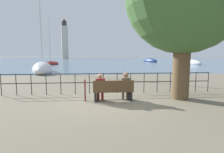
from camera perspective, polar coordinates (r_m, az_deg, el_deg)
The scene contains 12 objects.
ground_plane at distance 7.55m, azimuth 0.36°, elevation -7.90°, with size 1000.00×1000.00×0.00m, color #7A705B.
harbor_water at distance 167.59m, azimuth -5.13°, elevation 6.09°, with size 600.00×300.00×0.01m.
park_bench at distance 7.39m, azimuth 0.41°, elevation -4.80°, with size 1.70×0.45×0.90m.
seated_person_left at distance 7.40m, azimuth -3.85°, elevation -3.11°, with size 0.39×0.35×1.17m.
seated_person_right at distance 7.49m, azimuth 4.49°, elevation -2.69°, with size 0.41×0.35×1.23m.
promenade_railing at distance 8.85m, azimuth -0.58°, elevation -1.15°, with size 10.59×0.04×1.05m.
closed_umbrella at distance 7.42m, azimuth -8.80°, elevation -3.96°, with size 0.09×0.09×0.97m.
sailboat_0 at distance 55.24m, azimuth 12.29°, elevation 5.03°, with size 3.71×6.93×11.18m.
sailboat_1 at distance 21.73m, azimuth -21.73°, elevation 2.26°, with size 3.72×7.57×10.02m.
sailboat_2 at distance 40.52m, azimuth -19.43°, elevation 4.09°, with size 3.63×6.58×10.33m.
sailboat_3 at distance 43.40m, azimuth 23.64°, elevation 4.18°, with size 3.11×8.01×11.19m.
harbor_lighthouse at distance 118.00m, azimuth -15.18°, elevation 11.31°, with size 4.20×4.20×25.18m.
Camera 1 is at (-0.73, -7.27, 1.91)m, focal length 28.00 mm.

